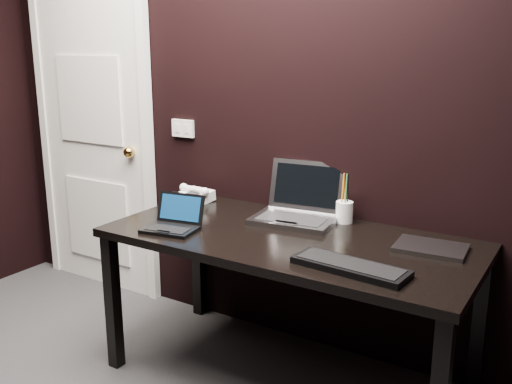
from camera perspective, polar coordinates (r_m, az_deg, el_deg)
The scene contains 11 objects.
wall_back at distance 2.99m, azimuth 2.10°, elevation 8.94°, with size 4.00×4.00×0.00m, color black.
door at distance 3.85m, azimuth -15.89°, elevation 5.82°, with size 0.99×0.10×2.14m.
wall_switch at distance 3.35m, azimuth -7.32°, elevation 6.33°, with size 0.15×0.02×0.10m.
desk at distance 2.65m, azimuth 3.30°, elevation -5.98°, with size 1.70×0.80×0.74m.
netbook at distance 2.73m, azimuth -8.29°, elevation -3.10°, with size 0.28×0.26×0.16m.
silver_laptop at distance 2.85m, azimuth 4.16°, elevation -1.81°, with size 0.44×0.40×0.27m.
ext_keyboard at distance 2.26m, azimuth 9.40°, elevation -7.35°, with size 0.47×0.20×0.03m.
closed_laptop at distance 2.55m, azimuth 17.08°, elevation -5.37°, with size 0.31×0.23×0.02m.
desk_phone at distance 3.19m, azimuth -6.12°, elevation -0.31°, with size 0.21×0.17×0.10m.
mobile_phone at distance 3.03m, azimuth -8.04°, elevation -1.18°, with size 0.06×0.05×0.10m.
pen_cup at distance 2.83m, azimuth 8.83°, elevation -1.89°, with size 0.11×0.11×0.25m.
Camera 1 is at (1.48, -0.79, 1.59)m, focal length 40.00 mm.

